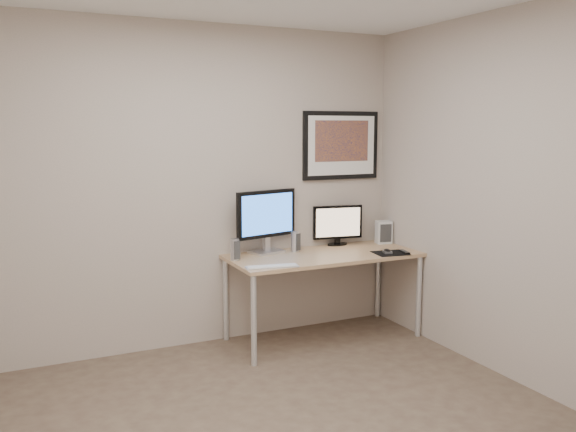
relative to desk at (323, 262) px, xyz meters
The scene contains 12 objects.
room 1.66m from the desk, 137.99° to the right, with size 3.60×3.60×3.60m.
desk is the anchor object (origin of this frame).
framed_art 1.07m from the desk, 43.46° to the left, with size 0.75×0.04×0.60m.
monitor_large 0.60m from the desk, 149.34° to the left, with size 0.57×0.25×0.53m.
monitor_tv 0.49m from the desk, 43.66° to the left, with size 0.46×0.14×0.36m.
speaker_left 0.78m from the desk, behind, with size 0.07×0.07×0.17m, color silver.
speaker_right 0.30m from the desk, 132.51° to the left, with size 0.07×0.07×0.17m, color silver.
keyboard 0.65m from the desk, 155.73° to the right, with size 0.40×0.11×0.01m, color silver.
mousepad 0.57m from the desk, 23.15° to the right, with size 0.27×0.24×0.00m, color black.
mouse 0.55m from the desk, 22.65° to the right, with size 0.06×0.10×0.03m, color black.
remote 0.69m from the desk, 21.83° to the right, with size 0.04×0.15×0.02m, color black.
fan_unit 0.76m from the desk, 14.03° to the left, with size 0.13×0.10×0.21m, color silver.
Camera 1 is at (-1.41, -3.03, 1.78)m, focal length 38.00 mm.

